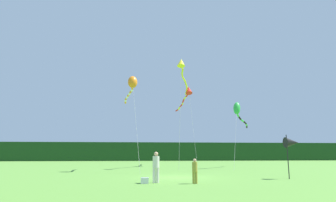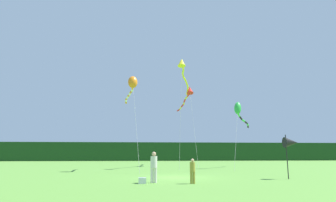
# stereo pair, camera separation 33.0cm
# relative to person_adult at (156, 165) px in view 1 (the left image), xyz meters

# --- Properties ---
(ground_plane) EXTENTS (120.00, 120.00, 0.00)m
(ground_plane) POSITION_rel_person_adult_xyz_m (1.64, 3.59, -0.96)
(ground_plane) COLOR #5B9338
(distant_treeline) EXTENTS (108.00, 3.73, 4.01)m
(distant_treeline) POSITION_rel_person_adult_xyz_m (1.64, 48.59, 1.05)
(distant_treeline) COLOR #193D19
(distant_treeline) RESTS_ON ground
(person_adult) EXTENTS (0.38, 0.38, 1.71)m
(person_adult) POSITION_rel_person_adult_xyz_m (0.00, 0.00, 0.00)
(person_adult) COLOR silver
(person_adult) RESTS_ON ground
(person_child) EXTENTS (0.29, 0.29, 1.34)m
(person_child) POSITION_rel_person_adult_xyz_m (2.10, -0.64, -0.21)
(person_child) COLOR olive
(person_child) RESTS_ON ground
(cooler_box) EXTENTS (0.42, 0.40, 0.32)m
(cooler_box) POSITION_rel_person_adult_xyz_m (-0.63, -0.31, -0.80)
(cooler_box) COLOR silver
(cooler_box) RESTS_ON ground
(banner_flag_pole) EXTENTS (0.90, 0.70, 2.84)m
(banner_flag_pole) POSITION_rel_person_adult_xyz_m (9.07, 1.66, 1.35)
(banner_flag_pole) COLOR black
(banner_flag_pole) RESTS_ON ground
(kite_red) EXTENTS (1.43, 11.01, 10.68)m
(kite_red) POSITION_rel_person_adult_xyz_m (5.40, 21.15, 8.73)
(kite_red) COLOR #B2B2B2
(kite_red) RESTS_ON ground
(kite_green) EXTENTS (5.00, 8.87, 7.47)m
(kite_green) POSITION_rel_person_adult_xyz_m (10.28, 14.91, 5.41)
(kite_green) COLOR #B2B2B2
(kite_green) RESTS_ON ground
(kite_orange) EXTENTS (1.81, 7.19, 9.15)m
(kite_orange) POSITION_rel_person_adult_xyz_m (-1.78, 10.85, 7.34)
(kite_orange) COLOR #B2B2B2
(kite_orange) RESTS_ON ground
(kite_yellow) EXTENTS (2.40, 9.24, 12.41)m
(kite_yellow) POSITION_rel_person_adult_xyz_m (3.87, 15.35, 10.52)
(kite_yellow) COLOR #B2B2B2
(kite_yellow) RESTS_ON ground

